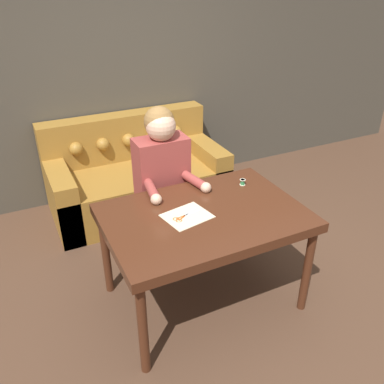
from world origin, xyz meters
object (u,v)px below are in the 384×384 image
Objects in this scene: couch at (136,178)px; person at (163,185)px; dining_table at (204,222)px; scissors at (182,217)px; thread_spool at (243,182)px.

couch is 1.01m from person.
dining_table is 0.18m from scissors.
person is at bearing -94.33° from couch.
thread_spool is at bearing -37.72° from person.
thread_spool is (0.43, -1.32, 0.47)m from couch.
dining_table is 0.51m from thread_spool.
couch is 1.46m from thread_spool.
thread_spool is (0.45, 0.23, 0.10)m from dining_table.
person is 6.32× the size of scissors.
thread_spool is at bearing -72.02° from couch.
thread_spool is at bearing 27.69° from dining_table.
thread_spool reaches higher than scissors.
couch is at bearing 107.98° from thread_spool.
dining_table is 6.38× the size of scissors.
dining_table is 0.78× the size of couch.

